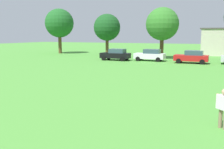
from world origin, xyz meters
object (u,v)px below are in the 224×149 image
Objects in this scene: tree_far_left at (59,23)px; adult_bystander at (224,105)px; parked_car_white_1 at (150,55)px; parked_car_red_2 at (192,57)px; tree_left at (107,28)px; parked_car_black_0 at (116,54)px; tree_right at (162,24)px.

adult_bystander is at bearing -46.41° from tree_far_left.
parked_car_red_2 is at bearing 172.38° from parked_car_white_1.
tree_left is (11.01, -1.16, -0.98)m from tree_far_left.
parked_car_white_1 is 1.00× the size of parked_car_red_2.
adult_bystander is at bearing 121.79° from parked_car_black_0.
tree_right is (0.69, 4.17, 4.49)m from parked_car_white_1.
adult_bystander is at bearing -57.86° from tree_left.
adult_bystander is 26.35m from parked_car_white_1.
parked_car_white_1 is 0.54× the size of tree_right.
parked_car_red_2 is 0.58× the size of tree_left.
parked_car_black_0 is at bearing 1.99° from parked_car_red_2.
parked_car_white_1 is 5.87m from parked_car_red_2.
parked_car_black_0 is at bearing -56.73° from tree_left.
parked_car_white_1 is at bearing -166.70° from parked_car_black_0.
adult_bystander is at bearing 111.42° from parked_car_white_1.
tree_right reaches higher than parked_car_white_1.
parked_car_black_0 reaches higher than adult_bystander.
parked_car_white_1 is at bearing -7.62° from parked_car_red_2.
parked_car_black_0 is (-14.49, 23.38, -0.11)m from adult_bystander.
adult_bystander is at bearing -72.71° from tree_right.
parked_car_white_1 is at bearing -99.38° from tree_right.
tree_left is at bearing -32.39° from parked_car_white_1.
adult_bystander is 44.18m from tree_far_left.
parked_car_red_2 is (-3.80, 23.75, -0.11)m from adult_bystander.
tree_far_left is 1.20× the size of tree_left.
adult_bystander is 0.38× the size of parked_car_black_0.
parked_car_black_0 is 1.00× the size of parked_car_red_2.
parked_car_black_0 is 18.60m from tree_far_left.
parked_car_black_0 is at bearing -28.08° from tree_far_left.
parked_car_white_1 is at bearing -32.39° from tree_left.
tree_far_left reaches higher than tree_left.
adult_bystander is 36.40m from tree_left.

